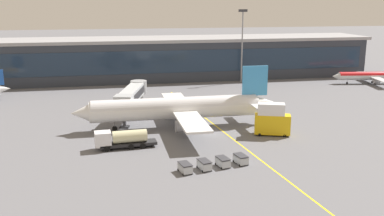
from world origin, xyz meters
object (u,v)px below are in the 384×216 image
Objects in this scene: baggage_cart_0 at (185,168)px; baggage_cart_1 at (204,165)px; baggage_cart_3 at (241,159)px; baggage_cart_2 at (223,162)px; commuter_jet_near at (371,76)px; main_airliner at (177,108)px; catering_lift at (272,120)px; fuel_tanker at (122,139)px.

baggage_cart_0 and baggage_cart_1 have the same top height.
baggage_cart_1 is 6.40m from baggage_cart_3.
commuter_jet_near is at bearing 42.93° from baggage_cart_2.
main_airliner is 24.80m from baggage_cart_0.
baggage_cart_1 is (-16.85, -15.04, -2.28)m from catering_lift.
baggage_cart_3 is at bearing -135.96° from commuter_jet_near.
main_airliner is at bearing 43.06° from fuel_tanker.
baggage_cart_2 is at bearing -38.54° from fuel_tanker.
catering_lift is at bearing 41.75° from baggage_cart_1.
baggage_cart_0 and baggage_cart_2 have the same top height.
fuel_tanker reaches higher than baggage_cart_3.
fuel_tanker is at bearing 133.40° from baggage_cart_1.
baggage_cart_2 is 88.55m from commuter_jet_near.
catering_lift is at bearing 4.53° from fuel_tanker.
baggage_cart_3 is at bearing -127.60° from catering_lift.
fuel_tanker is at bearing -148.93° from commuter_jet_near.
baggage_cart_1 is at bearing 11.69° from baggage_cart_0.
baggage_cart_1 is 1.00× the size of baggage_cart_3.
catering_lift is 25.51m from baggage_cart_0.
baggage_cart_0 is at bearing -139.09° from commuter_jet_near.
baggage_cart_2 is (3.41, -23.10, -3.38)m from main_airliner.
baggage_cart_0 is 94.08m from commuter_jet_near.
catering_lift is 68.70m from commuter_jet_near.
main_airliner is at bearing 83.33° from baggage_cart_0.
baggage_cart_1 is 0.12× the size of commuter_jet_near.
commuter_jet_near is (71.09, 61.60, 1.72)m from baggage_cart_0.
fuel_tanker is at bearing 147.99° from baggage_cart_3.
catering_lift is at bearing -138.06° from commuter_jet_near.
fuel_tanker is at bearing 141.46° from baggage_cart_2.
commuter_jet_near is at bearing 31.07° from fuel_tanker.
baggage_cart_0 is 3.20m from baggage_cart_1.
baggage_cart_1 is at bearing -168.31° from baggage_cart_2.
main_airliner is 23.60m from baggage_cart_2.
fuel_tanker is 3.76× the size of baggage_cart_1.
catering_lift is 22.70m from baggage_cart_1.
catering_lift is 2.49× the size of baggage_cart_2.
commuter_jet_near reaches higher than baggage_cart_1.
main_airliner is 1.70× the size of commuter_jet_near.
baggage_cart_3 is (6.55, -22.46, -3.38)m from main_airliner.
main_airliner is 19.25m from catering_lift.
fuel_tanker is 0.44× the size of commuter_jet_near.
baggage_cart_0 is (-2.85, -24.40, -3.38)m from main_airliner.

